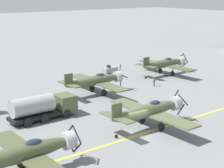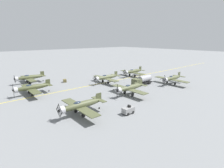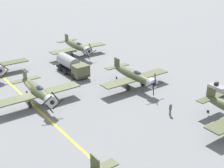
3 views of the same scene
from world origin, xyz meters
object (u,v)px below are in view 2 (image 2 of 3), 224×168
at_px(airplane_far_left, 81,105).
at_px(airplane_near_left, 172,78).
at_px(airplane_near_center, 133,72).
at_px(airplane_far_right, 29,77).
at_px(fuel_tanker, 142,80).
at_px(ground_crew_walking, 96,97).
at_px(tow_tractor, 128,110).
at_px(airplane_mid_center, 106,77).
at_px(airplane_far_center, 32,88).
at_px(supply_crate_by_tanker, 65,81).
at_px(airplane_mid_left, 130,88).

bearing_deg(airplane_far_left, airplane_near_left, -79.93).
bearing_deg(airplane_near_center, airplane_far_right, 62.48).
xyz_separation_m(fuel_tanker, ground_crew_walking, (-2.96, 20.74, -0.60)).
bearing_deg(tow_tractor, fuel_tanker, -56.31).
distance_m(airplane_far_right, fuel_tanker, 38.73).
relative_size(airplane_far_right, airplane_mid_center, 1.00).
bearing_deg(ground_crew_walking, airplane_near_left, -95.83).
bearing_deg(airplane_mid_center, airplane_far_center, 96.25).
relative_size(ground_crew_walking, supply_crate_by_tanker, 1.27).
bearing_deg(airplane_near_left, airplane_mid_left, 79.24).
height_order(airplane_mid_left, airplane_far_left, airplane_mid_left).
distance_m(airplane_far_center, fuel_tanker, 33.76).
bearing_deg(tow_tractor, airplane_far_center, 23.19).
relative_size(airplane_near_center, ground_crew_walking, 7.19).
height_order(airplane_near_left, airplane_near_center, airplane_near_left).
xyz_separation_m(airplane_far_right, fuel_tanker, (-26.70, -28.04, -0.50)).
xyz_separation_m(ground_crew_walking, supply_crate_by_tanker, (23.01, -2.58, -0.36)).
height_order(airplane_far_left, fuel_tanker, airplane_far_left).
distance_m(airplane_near_center, ground_crew_walking, 31.76).
bearing_deg(airplane_near_center, ground_crew_walking, 112.56).
distance_m(airplane_mid_center, supply_crate_by_tanker, 14.87).
relative_size(airplane_far_center, airplane_mid_center, 1.00).
bearing_deg(ground_crew_walking, supply_crate_by_tanker, -6.40).
relative_size(airplane_far_left, fuel_tanker, 1.50).
bearing_deg(airplane_near_center, fuel_tanker, 141.95).
xyz_separation_m(airplane_far_right, supply_crate_by_tanker, (-6.65, -9.88, -1.47)).
bearing_deg(airplane_mid_left, tow_tractor, 142.91).
bearing_deg(airplane_far_left, tow_tractor, -120.13).
distance_m(airplane_near_left, airplane_mid_center, 22.33).
distance_m(airplane_far_right, airplane_mid_left, 35.90).
distance_m(ground_crew_walking, supply_crate_by_tanker, 23.16).
bearing_deg(airplane_far_center, airplane_far_left, -153.26).
relative_size(airplane_far_left, tow_tractor, 4.62).
bearing_deg(airplane_far_right, airplane_far_left, -179.21).
height_order(airplane_far_right, fuel_tanker, airplane_far_right).
bearing_deg(airplane_near_left, airplane_far_left, 84.86).
bearing_deg(airplane_far_center, airplane_mid_left, -113.89).
distance_m(fuel_tanker, ground_crew_walking, 20.96).
height_order(airplane_mid_left, tow_tractor, airplane_mid_left).
bearing_deg(ground_crew_walking, airplane_far_right, 13.82).
distance_m(airplane_near_left, fuel_tanker, 10.26).
xyz_separation_m(airplane_near_left, airplane_far_left, (-1.61, 36.16, -0.00)).
xyz_separation_m(airplane_far_right, airplane_mid_center, (-17.09, -20.37, 0.00)).
bearing_deg(airplane_near_left, ground_crew_walking, 76.48).
relative_size(airplane_far_center, airplane_far_right, 1.00).
bearing_deg(airplane_far_left, airplane_mid_left, -73.53).
xyz_separation_m(airplane_far_right, airplane_far_left, (-34.24, -0.24, 0.00)).
height_order(airplane_mid_left, ground_crew_walking, airplane_mid_left).
relative_size(airplane_mid_center, tow_tractor, 4.62).
distance_m(airplane_near_left, airplane_far_right, 48.89).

